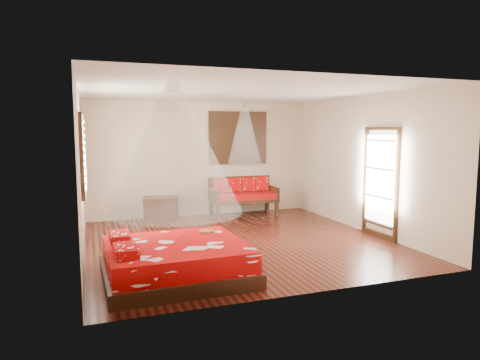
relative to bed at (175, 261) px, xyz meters
name	(u,v)px	position (x,y,z in m)	size (l,w,h in m)	color
room	(239,168)	(1.52, 1.58, 1.15)	(5.54, 5.54, 2.84)	black
bed	(175,261)	(0.00, 0.00, 0.00)	(2.05, 1.86, 0.63)	black
daybed	(243,194)	(2.46, 3.96, 0.27)	(1.63, 0.72, 0.94)	black
storage_chest	(161,208)	(0.46, 4.03, 0.02)	(0.91, 0.75, 0.54)	black
shutter_panel	(238,138)	(2.46, 4.30, 1.65)	(1.52, 0.06, 1.32)	black
window_left	(83,154)	(-1.19, 1.78, 1.45)	(0.10, 1.74, 1.34)	black
glazed_door	(380,183)	(4.23, 0.98, 0.82)	(0.08, 1.02, 2.16)	black
wine_tray	(207,229)	(0.60, 0.51, 0.30)	(0.25, 0.25, 0.20)	brown
mosquito_net_main	(174,148)	(0.02, 0.00, 1.60)	(1.88, 1.88, 1.80)	white
mosquito_net_daybed	(245,134)	(2.46, 3.83, 1.75)	(0.83, 0.83, 1.50)	white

